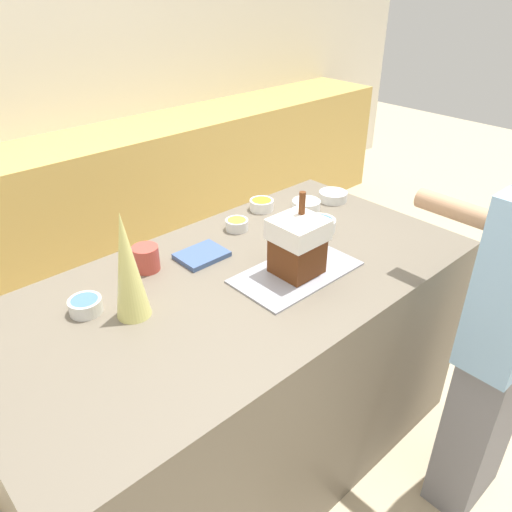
# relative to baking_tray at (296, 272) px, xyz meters

# --- Properties ---
(ground_plane) EXTENTS (12.00, 12.00, 0.00)m
(ground_plane) POSITION_rel_baking_tray_xyz_m (-0.19, 0.12, -0.93)
(ground_plane) COLOR #C6B28E
(back_cabinet_block) EXTENTS (6.00, 0.60, 0.95)m
(back_cabinet_block) POSITION_rel_baking_tray_xyz_m (-0.19, 2.00, -0.46)
(back_cabinet_block) COLOR tan
(back_cabinet_block) RESTS_ON ground_plane
(kitchen_island) EXTENTS (1.85, 0.95, 0.93)m
(kitchen_island) POSITION_rel_baking_tray_xyz_m (-0.19, 0.12, -0.47)
(kitchen_island) COLOR #6B6051
(kitchen_island) RESTS_ON ground_plane
(baking_tray) EXTENTS (0.47, 0.27, 0.01)m
(baking_tray) POSITION_rel_baking_tray_xyz_m (0.00, 0.00, 0.00)
(baking_tray) COLOR #9E9EA8
(baking_tray) RESTS_ON kitchen_island
(gingerbread_house) EXTENTS (0.18, 0.17, 0.30)m
(gingerbread_house) POSITION_rel_baking_tray_xyz_m (0.00, 0.00, 0.12)
(gingerbread_house) COLOR #5B2D14
(gingerbread_house) RESTS_ON baking_tray
(decorative_tree) EXTENTS (0.11, 0.11, 0.37)m
(decorative_tree) POSITION_rel_baking_tray_xyz_m (-0.57, 0.19, 0.18)
(decorative_tree) COLOR #DBD675
(decorative_tree) RESTS_ON kitchen_island
(candy_bowl_far_right) EXTENTS (0.11, 0.11, 0.05)m
(candy_bowl_far_right) POSITION_rel_baking_tray_xyz_m (0.28, 0.49, 0.02)
(candy_bowl_far_right) COLOR white
(candy_bowl_far_right) RESTS_ON kitchen_island
(candy_bowl_beside_tree) EXTENTS (0.11, 0.11, 0.05)m
(candy_bowl_beside_tree) POSITION_rel_baking_tray_xyz_m (-0.68, 0.30, 0.02)
(candy_bowl_beside_tree) COLOR silver
(candy_bowl_beside_tree) RESTS_ON kitchen_island
(candy_bowl_behind_tray) EXTENTS (0.10, 0.10, 0.05)m
(candy_bowl_behind_tray) POSITION_rel_baking_tray_xyz_m (0.07, 0.42, 0.02)
(candy_bowl_behind_tray) COLOR silver
(candy_bowl_behind_tray) RESTS_ON kitchen_island
(candy_bowl_front_corner) EXTENTS (0.14, 0.14, 0.04)m
(candy_bowl_front_corner) POSITION_rel_baking_tray_xyz_m (0.61, 0.33, 0.02)
(candy_bowl_front_corner) COLOR silver
(candy_bowl_front_corner) RESTS_ON kitchen_island
(candy_bowl_near_tray_left) EXTENTS (0.13, 0.13, 0.04)m
(candy_bowl_near_tray_left) POSITION_rel_baking_tray_xyz_m (0.44, 0.35, 0.02)
(candy_bowl_near_tray_left) COLOR white
(candy_bowl_near_tray_left) RESTS_ON kitchen_island
(candy_bowl_far_left) EXTENTS (0.13, 0.13, 0.05)m
(candy_bowl_far_left) POSITION_rel_baking_tray_xyz_m (0.32, 0.17, 0.03)
(candy_bowl_far_left) COLOR white
(candy_bowl_far_left) RESTS_ON kitchen_island
(cookbook) EXTENTS (0.18, 0.14, 0.02)m
(cookbook) POSITION_rel_baking_tray_xyz_m (-0.19, 0.33, 0.01)
(cookbook) COLOR #3F598C
(cookbook) RESTS_ON kitchen_island
(mug) EXTENTS (0.10, 0.10, 0.10)m
(mug) POSITION_rel_baking_tray_xyz_m (-0.39, 0.40, 0.04)
(mug) COLOR #B24238
(mug) RESTS_ON kitchen_island
(person) EXTENTS (0.41, 0.52, 1.58)m
(person) POSITION_rel_baking_tray_xyz_m (0.37, -0.65, -0.12)
(person) COLOR slate
(person) RESTS_ON ground_plane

